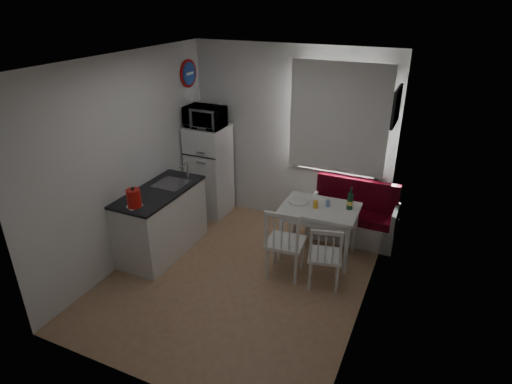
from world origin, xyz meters
TOP-DOWN VIEW (x-y plane):
  - floor at (0.00, 0.00)m, footprint 3.00×3.50m
  - ceiling at (0.00, 0.00)m, footprint 3.00×3.50m
  - wall_back at (0.00, 1.75)m, footprint 3.00×0.02m
  - wall_front at (0.00, -1.75)m, footprint 3.00×0.02m
  - wall_left at (-1.50, 0.00)m, footprint 0.02×3.50m
  - wall_right at (1.50, 0.00)m, footprint 0.02×3.50m
  - window at (0.70, 1.72)m, footprint 1.22×0.06m
  - curtain at (0.70, 1.65)m, footprint 1.35×0.02m
  - kitchen_counter at (-1.20, 0.16)m, footprint 0.62×1.32m
  - wall_sign at (-1.47, 1.45)m, footprint 0.03×0.40m
  - picture_frame at (1.48, 1.10)m, footprint 0.04×0.52m
  - bench at (1.06, 1.51)m, footprint 1.20×0.46m
  - dining_table at (0.74, 0.89)m, footprint 0.98×0.70m
  - chair_left at (0.49, 0.22)m, footprint 0.48×0.46m
  - chair_right at (0.99, 0.24)m, footprint 0.46×0.45m
  - fridge at (-1.18, 1.40)m, footprint 0.57×0.57m
  - microwave at (-1.18, 1.35)m, footprint 0.55×0.38m
  - kettle at (-1.15, -0.38)m, footprint 0.20×0.20m
  - wine_bottle at (1.09, 0.99)m, footprint 0.08×0.08m
  - drinking_glass_orange at (0.69, 0.84)m, footprint 0.06×0.06m
  - drinking_glass_blue at (0.82, 0.94)m, footprint 0.05×0.05m
  - plate at (0.44, 0.91)m, footprint 0.26×0.26m

SIDE VIEW (x-z plane):
  - floor at x=0.00m, z-range -0.01..0.01m
  - bench at x=1.06m, z-range -0.15..0.72m
  - kitchen_counter at x=-1.20m, z-range -0.12..1.04m
  - chair_right at x=0.99m, z-range 0.29..0.73m
  - chair_left at x=0.49m, z-range 0.33..0.83m
  - dining_table at x=0.74m, z-range 0.28..1.00m
  - fridge at x=-1.18m, z-range 0.00..1.42m
  - plate at x=0.44m, z-range 0.72..0.74m
  - drinking_glass_blue at x=0.82m, z-range 0.72..0.81m
  - drinking_glass_orange at x=0.69m, z-range 0.72..0.82m
  - wine_bottle at x=1.09m, z-range 0.72..1.02m
  - kettle at x=-1.15m, z-range 0.90..1.16m
  - wall_back at x=0.00m, z-range 0.00..2.60m
  - wall_front at x=0.00m, z-range 0.00..2.60m
  - wall_left at x=-1.50m, z-range 0.00..2.60m
  - wall_right at x=1.50m, z-range 0.00..2.60m
  - microwave at x=-1.18m, z-range 1.42..1.72m
  - window at x=0.70m, z-range 0.89..2.36m
  - curtain at x=0.70m, z-range 0.93..2.42m
  - picture_frame at x=1.48m, z-range 1.84..2.26m
  - wall_sign at x=-1.47m, z-range 1.95..2.35m
  - ceiling at x=0.00m, z-range 2.59..2.61m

